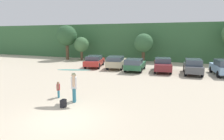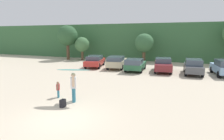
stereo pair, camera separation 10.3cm
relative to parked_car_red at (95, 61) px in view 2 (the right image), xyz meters
name	(u,v)px [view 2 (the right image)]	position (x,y,z in m)	size (l,w,h in m)	color
ground_plane	(63,119)	(5.77, -15.18, -0.78)	(120.00, 120.00, 0.00)	beige
hillside_ridge	(158,41)	(5.77, 14.25, 2.15)	(108.00, 12.00, 5.85)	#38663D
tree_center_left	(67,36)	(-7.55, 5.25, 3.13)	(3.29, 3.29, 5.60)	brown
tree_center	(82,45)	(-5.05, 5.59, 1.72)	(2.38, 2.38, 3.72)	brown
tree_far_left	(144,43)	(4.95, 6.29, 2.09)	(2.76, 2.76, 4.28)	brown
parked_car_red	(95,61)	(0.00, 0.00, 0.00)	(2.94, 5.04, 1.45)	#B72D28
parked_car_champagne	(117,62)	(3.01, -0.06, 0.04)	(2.60, 4.71, 1.53)	beige
parked_car_forest_green	(135,64)	(5.62, -1.06, -0.01)	(2.21, 4.35, 1.46)	#2D6642
parked_car_maroon	(163,65)	(8.60, -0.28, 0.03)	(2.46, 4.66, 1.54)	maroon
parked_car_dark_gray	(193,66)	(11.75, -0.68, 0.06)	(2.01, 4.43, 1.61)	#4C4F54
parked_car_sky_blue	(224,67)	(14.64, -0.34, 0.09)	(2.32, 4.33, 1.65)	#84ADD1
person_adult	(74,85)	(4.87, -12.72, 0.24)	(0.54, 0.81, 1.81)	teal
person_child	(58,89)	(3.46, -12.40, -0.18)	(0.33, 0.50, 1.07)	teal
surfboard_teal	(74,70)	(4.95, -12.81, 1.23)	(2.15, 1.19, 0.15)	teal
backpack_dropped	(63,103)	(4.81, -13.81, -0.55)	(0.24, 0.34, 0.45)	black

